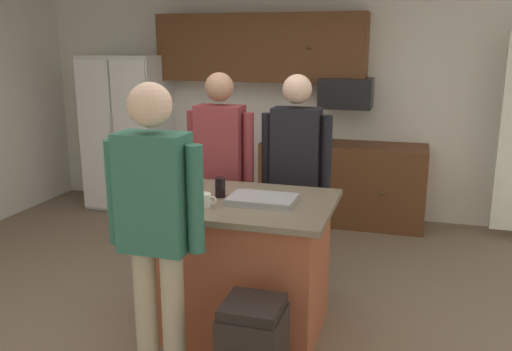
% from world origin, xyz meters
% --- Properties ---
extents(floor, '(7.04, 7.04, 0.00)m').
position_xyz_m(floor, '(0.00, 0.00, 0.00)').
color(floor, '#7F6B56').
rests_on(floor, ground).
extents(back_wall, '(6.40, 0.10, 2.60)m').
position_xyz_m(back_wall, '(0.00, 2.80, 1.30)').
color(back_wall, white).
rests_on(back_wall, ground).
extents(cabinet_run_upper, '(2.40, 0.38, 0.75)m').
position_xyz_m(cabinet_run_upper, '(-0.40, 2.60, 1.93)').
color(cabinet_run_upper, brown).
extents(cabinet_run_lower, '(1.80, 0.63, 0.90)m').
position_xyz_m(cabinet_run_lower, '(0.60, 2.48, 0.45)').
color(cabinet_run_lower, brown).
rests_on(cabinet_run_lower, ground).
extents(refrigerator, '(0.92, 0.76, 1.84)m').
position_xyz_m(refrigerator, '(-2.00, 2.38, 0.92)').
color(refrigerator, white).
rests_on(refrigerator, ground).
extents(microwave_over_range, '(0.56, 0.40, 0.32)m').
position_xyz_m(microwave_over_range, '(0.60, 2.50, 1.45)').
color(microwave_over_range, black).
extents(kitchen_island, '(1.21, 0.95, 0.95)m').
position_xyz_m(kitchen_island, '(0.26, -0.08, 0.48)').
color(kitchen_island, '#AD5638').
rests_on(kitchen_island, ground).
extents(person_host_foreground, '(0.57, 0.24, 1.79)m').
position_xyz_m(person_host_foreground, '(0.01, -0.88, 1.04)').
color(person_host_foreground, tan).
rests_on(person_host_foreground, ground).
extents(person_elder_center, '(0.57, 0.23, 1.75)m').
position_xyz_m(person_elder_center, '(0.44, 0.73, 1.02)').
color(person_elder_center, '#4C5166').
rests_on(person_elder_center, ground).
extents(person_guest_left, '(0.57, 0.23, 1.76)m').
position_xyz_m(person_guest_left, '(-0.18, 0.65, 1.02)').
color(person_guest_left, '#232D4C').
rests_on(person_guest_left, ground).
extents(mug_ceramic_white, '(0.12, 0.08, 0.10)m').
position_xyz_m(mug_ceramic_white, '(-0.18, -0.26, 1.00)').
color(mug_ceramic_white, '#4C6B99').
rests_on(mug_ceramic_white, kitchen_island).
extents(mug_blue_stoneware, '(0.13, 0.09, 0.09)m').
position_xyz_m(mug_blue_stoneware, '(0.06, -0.30, 0.99)').
color(mug_blue_stoneware, white).
rests_on(mug_blue_stoneware, kitchen_island).
extents(glass_dark_ale, '(0.07, 0.07, 0.14)m').
position_xyz_m(glass_dark_ale, '(0.08, -0.05, 1.02)').
color(glass_dark_ale, black).
rests_on(glass_dark_ale, kitchen_island).
extents(serving_tray, '(0.44, 0.30, 0.04)m').
position_xyz_m(serving_tray, '(0.39, -0.09, 0.97)').
color(serving_tray, '#B7B7BC').
rests_on(serving_tray, kitchen_island).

